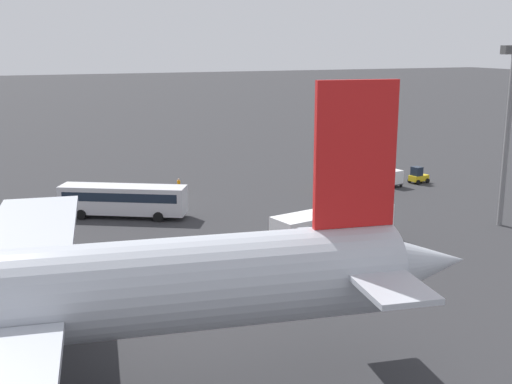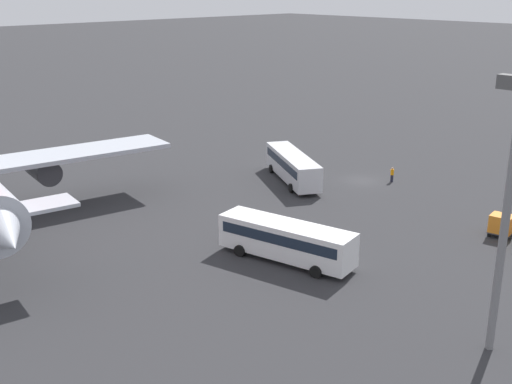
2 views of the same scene
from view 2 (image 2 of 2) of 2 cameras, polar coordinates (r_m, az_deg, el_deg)
The scene contains 6 objects.
ground_plane at distance 75.32m, azimuth 9.43°, elevation 1.01°, with size 600.00×600.00×0.00m, color #2D2D30.
shuttle_bus_near at distance 73.66m, azimuth 3.27°, elevation 2.41°, with size 12.46×8.50×3.23m.
shuttle_bus_far at distance 52.59m, azimuth 2.71°, elevation -4.16°, with size 12.07×5.33×3.23m.
worker_person at distance 75.22m, azimuth 12.00°, elevation 1.52°, with size 0.38×0.38×1.74m.
cargo_cart_orange at distance 61.71m, azimuth 20.97°, elevation -2.69°, with size 2.25×1.99×2.06m.
light_pole at distance 39.79m, azimuth 21.60°, elevation 0.18°, with size 2.80×0.70×16.99m.
Camera 2 is at (-43.25, 57.66, 21.86)m, focal length 45.00 mm.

